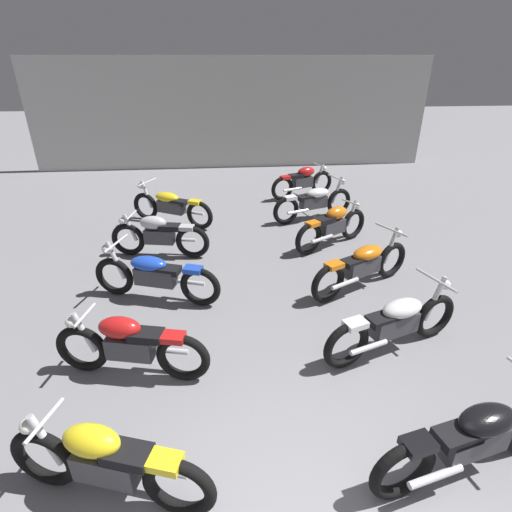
{
  "coord_description": "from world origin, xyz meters",
  "views": [
    {
      "loc": [
        -0.57,
        -1.45,
        3.61
      ],
      "look_at": [
        0.0,
        4.59,
        0.55
      ],
      "focal_mm": 28.06,
      "sensor_mm": 36.0,
      "label": 1
    }
  ],
  "objects": [
    {
      "name": "motorcycle_left_row_4",
      "position": [
        -1.72,
        7.56,
        0.45
      ],
      "size": [
        1.96,
        1.17,
        0.97
      ],
      "color": "black",
      "rests_on": "ground"
    },
    {
      "name": "motorcycle_right_row_4",
      "position": [
        1.68,
        7.55,
        0.45
      ],
      "size": [
        2.08,
        0.95,
        0.97
      ],
      "color": "black",
      "rests_on": "ground"
    },
    {
      "name": "motorcycle_right_row_1",
      "position": [
        1.66,
        2.67,
        0.45
      ],
      "size": [
        2.08,
        0.94,
        0.97
      ],
      "color": "black",
      "rests_on": "ground"
    },
    {
      "name": "motorcycle_left_row_0",
      "position": [
        -1.65,
        0.94,
        0.46
      ],
      "size": [
        1.91,
        0.74,
        0.88
      ],
      "color": "black",
      "rests_on": "ground"
    },
    {
      "name": "motorcycle_left_row_2",
      "position": [
        -1.66,
        4.26,
        0.45
      ],
      "size": [
        2.09,
        0.91,
        0.97
      ],
      "color": "black",
      "rests_on": "ground"
    },
    {
      "name": "motorcycle_right_row_3",
      "position": [
        1.72,
        6.01,
        0.46
      ],
      "size": [
        1.75,
        1.1,
        0.88
      ],
      "color": "black",
      "rests_on": "ground"
    },
    {
      "name": "motorcycle_left_row_3",
      "position": [
        -1.79,
        5.86,
        0.46
      ],
      "size": [
        1.96,
        0.57,
        0.88
      ],
      "color": "black",
      "rests_on": "ground"
    },
    {
      "name": "motorcycle_right_row_0",
      "position": [
        1.68,
        0.89,
        0.45
      ],
      "size": [
        2.14,
        0.81,
        0.97
      ],
      "color": "black",
      "rests_on": "ground"
    },
    {
      "name": "motorcycle_left_row_1",
      "position": [
        -1.74,
        2.52,
        0.46
      ],
      "size": [
        1.95,
        0.62,
        0.88
      ],
      "color": "black",
      "rests_on": "ground"
    },
    {
      "name": "back_wall",
      "position": [
        0.0,
        12.88,
        1.8
      ],
      "size": [
        13.43,
        0.24,
        3.6
      ],
      "primitive_type": "cube",
      "color": "#B2B2AD",
      "rests_on": "ground"
    },
    {
      "name": "motorcycle_right_row_2",
      "position": [
        1.78,
        4.28,
        0.45
      ],
      "size": [
        1.98,
        1.14,
        0.97
      ],
      "color": "black",
      "rests_on": "ground"
    },
    {
      "name": "motorcycle_right_row_5",
      "position": [
        1.76,
        9.25,
        0.46
      ],
      "size": [
        1.87,
        0.83,
        0.88
      ],
      "color": "black",
      "rests_on": "ground"
    }
  ]
}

